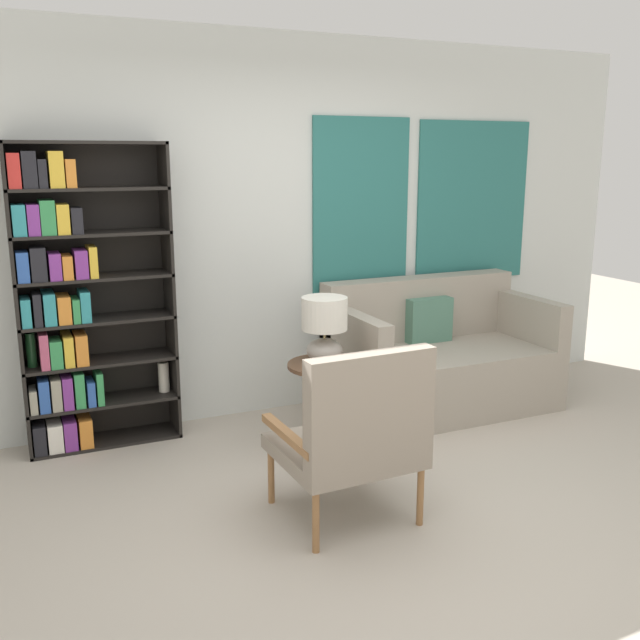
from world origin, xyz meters
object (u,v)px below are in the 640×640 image
(armchair, at_px, (356,431))
(side_table, at_px, (326,373))
(bookshelf, at_px, (75,301))
(couch, at_px, (438,360))
(table_lamp, at_px, (324,325))

(armchair, xyz_separation_m, side_table, (0.29, 1.00, -0.02))
(bookshelf, height_order, couch, bookshelf)
(couch, height_order, table_lamp, table_lamp)
(armchair, height_order, couch, armchair)
(armchair, xyz_separation_m, table_lamp, (0.30, 1.04, 0.29))
(side_table, bearing_deg, armchair, -106.24)
(bookshelf, bearing_deg, table_lamp, -23.31)
(bookshelf, relative_size, side_table, 3.46)
(armchair, height_order, side_table, armchair)
(bookshelf, distance_m, armchair, 2.07)
(table_lamp, bearing_deg, couch, 17.03)
(armchair, bearing_deg, side_table, 73.76)
(table_lamp, bearing_deg, armchair, -106.06)
(armchair, bearing_deg, table_lamp, 73.94)
(armchair, height_order, table_lamp, table_lamp)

